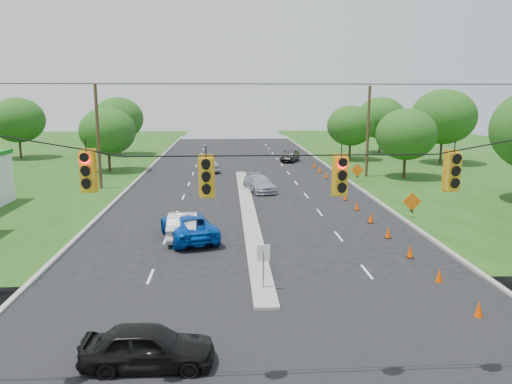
{
  "coord_description": "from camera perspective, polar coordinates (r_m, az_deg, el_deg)",
  "views": [
    {
      "loc": [
        -1.47,
        -13.7,
        8.14
      ],
      "look_at": [
        0.14,
        13.52,
        2.8
      ],
      "focal_mm": 35.0,
      "sensor_mm": 36.0,
      "label": 1
    }
  ],
  "objects": [
    {
      "name": "dark_car_receding",
      "position": [
        61.78,
        3.93,
        4.12
      ],
      "size": [
        2.84,
        4.37,
        1.36
      ],
      "primitive_type": "imported",
      "rotation": [
        0.0,
        0.0,
        -0.37
      ],
      "color": "black",
      "rests_on": "ground"
    },
    {
      "name": "blue_pickup",
      "position": [
        28.8,
        -7.72,
        -3.87
      ],
      "size": [
        4.0,
        5.96,
        1.52
      ],
      "primitive_type": "imported",
      "rotation": [
        0.0,
        0.0,
        3.44
      ],
      "color": "#0544AF",
      "rests_on": "ground"
    },
    {
      "name": "work_sign_1",
      "position": [
        34.72,
        17.39,
        -1.15
      ],
      "size": [
        1.27,
        0.58,
        1.37
      ],
      "color": "black",
      "rests_on": "ground"
    },
    {
      "name": "ground",
      "position": [
        16.01,
        2.51,
        -19.5
      ],
      "size": [
        160.0,
        160.0,
        0.0
      ],
      "primitive_type": "plane",
      "color": "black",
      "rests_on": "ground"
    },
    {
      "name": "cone_1",
      "position": [
        23.54,
        20.2,
        -8.95
      ],
      "size": [
        0.32,
        0.32,
        0.7
      ],
      "primitive_type": "cone",
      "color": "#F64500",
      "rests_on": "ground"
    },
    {
      "name": "cone_0",
      "position": [
        20.62,
        24.12,
        -12.14
      ],
      "size": [
        0.32,
        0.32,
        0.7
      ],
      "primitive_type": "cone",
      "color": "#F64500",
      "rests_on": "ground"
    },
    {
      "name": "silver_car_far",
      "position": [
        42.59,
        0.39,
        0.99
      ],
      "size": [
        3.02,
        5.02,
        1.36
      ],
      "primitive_type": "imported",
      "rotation": [
        0.0,
        0.0,
        0.25
      ],
      "color": "#979DAE",
      "rests_on": "ground"
    },
    {
      "name": "tree_9",
      "position": [
        50.95,
        16.78,
        6.33
      ],
      "size": [
        5.88,
        5.88,
        6.86
      ],
      "color": "black",
      "rests_on": "ground"
    },
    {
      "name": "cone_11",
      "position": [
        56.61,
        6.66,
        3.09
      ],
      "size": [
        0.32,
        0.32,
        0.7
      ],
      "primitive_type": "cone",
      "color": "#F64500",
      "rests_on": "ground"
    },
    {
      "name": "cone_2",
      "position": [
        26.61,
        17.21,
        -6.46
      ],
      "size": [
        0.32,
        0.32,
        0.7
      ],
      "primitive_type": "cone",
      "color": "#F64500",
      "rests_on": "ground"
    },
    {
      "name": "cone_9",
      "position": [
        49.81,
        8.05,
        1.97
      ],
      "size": [
        0.32,
        0.32,
        0.7
      ],
      "primitive_type": "cone",
      "color": "#F64500",
      "rests_on": "ground"
    },
    {
      "name": "signal_span",
      "position": [
        13.17,
        2.92,
        -2.86
      ],
      "size": [
        25.6,
        0.32,
        9.0
      ],
      "color": "#422D1C",
      "rests_on": "ground"
    },
    {
      "name": "cone_10",
      "position": [
        53.21,
        7.31,
        2.57
      ],
      "size": [
        0.32,
        0.32,
        0.7
      ],
      "primitive_type": "cone",
      "color": "#F64500",
      "rests_on": "ground"
    },
    {
      "name": "silver_car_oncoming",
      "position": [
        53.66,
        -5.28,
        3.04
      ],
      "size": [
        2.5,
        4.26,
        1.36
      ],
      "primitive_type": "imported",
      "rotation": [
        0.0,
        0.0,
        3.38
      ],
      "color": "#B3B3B6",
      "rests_on": "ground"
    },
    {
      "name": "cone_7",
      "position": [
        43.07,
        9.88,
        0.49
      ],
      "size": [
        0.32,
        0.32,
        0.7
      ],
      "primitive_type": "cone",
      "color": "#F64500",
      "rests_on": "ground"
    },
    {
      "name": "median_sign",
      "position": [
        20.86,
        0.85,
        -7.59
      ],
      "size": [
        0.55,
        0.06,
        2.05
      ],
      "color": "gray",
      "rests_on": "ground"
    },
    {
      "name": "tree_5",
      "position": [
        55.28,
        -16.6,
        6.67
      ],
      "size": [
        5.88,
        5.88,
        6.86
      ],
      "color": "black",
      "rests_on": "ground"
    },
    {
      "name": "tree_6",
      "position": [
        70.3,
        -15.47,
        8.09
      ],
      "size": [
        6.72,
        6.72,
        7.84
      ],
      "color": "black",
      "rests_on": "ground"
    },
    {
      "name": "median",
      "position": [
        35.68,
        -0.94,
        -2.11
      ],
      "size": [
        1.0,
        34.0,
        0.18
      ],
      "primitive_type": "cube",
      "color": "gray",
      "rests_on": "ground"
    },
    {
      "name": "curb_left",
      "position": [
        45.29,
        -14.32,
        0.37
      ],
      "size": [
        0.25,
        110.0,
        0.16
      ],
      "primitive_type": "cube",
      "color": "gray",
      "rests_on": "ground"
    },
    {
      "name": "tree_12",
      "position": [
        63.73,
        10.76,
        7.46
      ],
      "size": [
        5.88,
        5.88,
        6.86
      ],
      "color": "black",
      "rests_on": "ground"
    },
    {
      "name": "cross_street",
      "position": [
        16.01,
        2.51,
        -19.5
      ],
      "size": [
        160.0,
        14.0,
        0.02
      ],
      "primitive_type": "cube",
      "color": "black",
      "rests_on": "ground"
    },
    {
      "name": "work_sign_2",
      "position": [
        47.85,
        11.52,
        2.38
      ],
      "size": [
        1.27,
        0.58,
        1.37
      ],
      "color": "black",
      "rests_on": "ground"
    },
    {
      "name": "white_sedan",
      "position": [
        29.09,
        -8.28,
        -3.72
      ],
      "size": [
        1.73,
        4.69,
        1.53
      ],
      "primitive_type": "imported",
      "rotation": [
        0.0,
        0.0,
        3.16
      ],
      "color": "silver",
      "rests_on": "ground"
    },
    {
      "name": "cone_6",
      "position": [
        39.59,
        10.18,
        -0.45
      ],
      "size": [
        0.32,
        0.32,
        0.7
      ],
      "primitive_type": "cone",
      "color": "#F64500",
      "rests_on": "ground"
    },
    {
      "name": "utility_pole_far_left",
      "position": [
        45.22,
        -17.59,
        5.95
      ],
      "size": [
        0.28,
        0.28,
        9.0
      ],
      "primitive_type": "cylinder",
      "color": "#422D1C",
      "rests_on": "ground"
    },
    {
      "name": "tree_10",
      "position": [
        63.13,
        20.62,
        8.05
      ],
      "size": [
        7.56,
        7.56,
        8.82
      ],
      "color": "black",
      "rests_on": "ground"
    },
    {
      "name": "cone_4",
      "position": [
        33.0,
        12.99,
        -2.87
      ],
      "size": [
        0.32,
        0.32,
        0.7
      ],
      "primitive_type": "cone",
      "color": "#F64500",
      "rests_on": "ground"
    },
    {
      "name": "cone_3",
      "position": [
        29.77,
        14.87,
        -4.47
      ],
      "size": [
        0.32,
        0.32,
        0.7
      ],
      "primitive_type": "cone",
      "color": "#F64500",
      "rests_on": "ground"
    },
    {
      "name": "cone_5",
      "position": [
        36.28,
        11.46,
        -1.55
      ],
      "size": [
        0.32,
        0.32,
        0.7
      ],
      "primitive_type": "cone",
      "color": "#F64500",
      "rests_on": "ground"
    },
    {
      "name": "tree_11",
      "position": [
        72.05,
        14.1,
        8.22
      ],
      "size": [
        6.72,
        6.72,
        7.84
      ],
      "color": "black",
      "rests_on": "ground"
    },
    {
      "name": "utility_pole_far_right",
      "position": [
        50.8,
        12.67,
        6.7
      ],
      "size": [
        0.28,
        0.28,
        9.0
      ],
      "primitive_type": "cylinder",
      "color": "#422D1C",
      "rests_on": "ground"
    },
    {
      "name": "curb_right",
      "position": [
        45.94,
        11.26,
        0.66
      ],
      "size": [
        0.25,
        110.0,
        0.16
      ],
      "primitive_type": "cube",
      "color": "gray",
      "rests_on": "ground"
    },
    {
      "name": "black_sedan",
      "position": [
        16.05,
        -12.23,
        -16.88
      ],
      "size": [
        4.05,
        1.71,
        1.37
      ],
      "primitive_type": "imported",
      "rotation": [
        0.0,
        0.0,
        1.55
      ],
      "color": "black",
      "rests_on": "ground"
    },
    {
      "name": "cone_8",
      "position": [
        46.43,
        8.9,
        1.28
      ],
      "size": [
        0.32,
        0.32,
        0.7
      ],
      "primitive_type": "cone",
      "color": "#F64500",
      "rests_on": "ground"
    },
    {
      "name": "tree_4",
      "position": [
        70.93,
        -25.58,
        7.43
      ],
      "size": [
        6.72,
        6.72,
        7.84
      ],
      "color": "black",
      "rests_on": "ground"
    }
  ]
}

